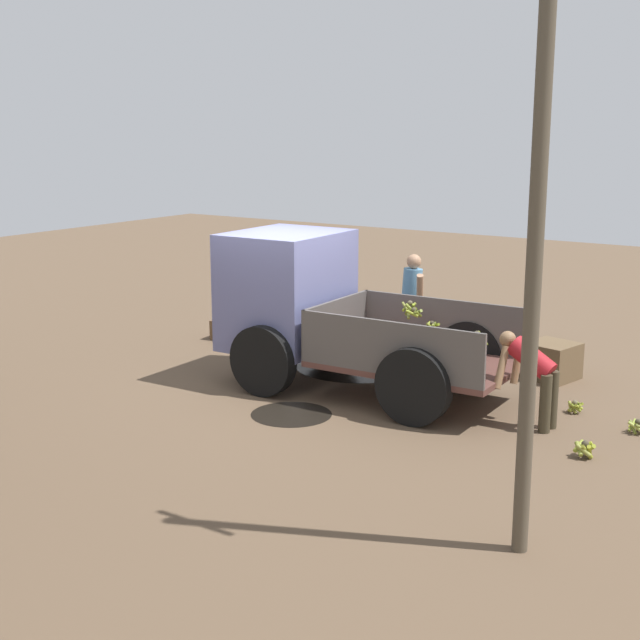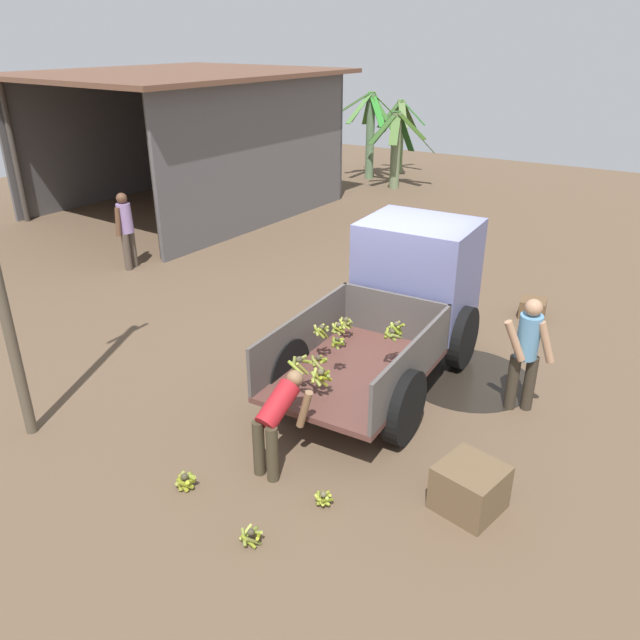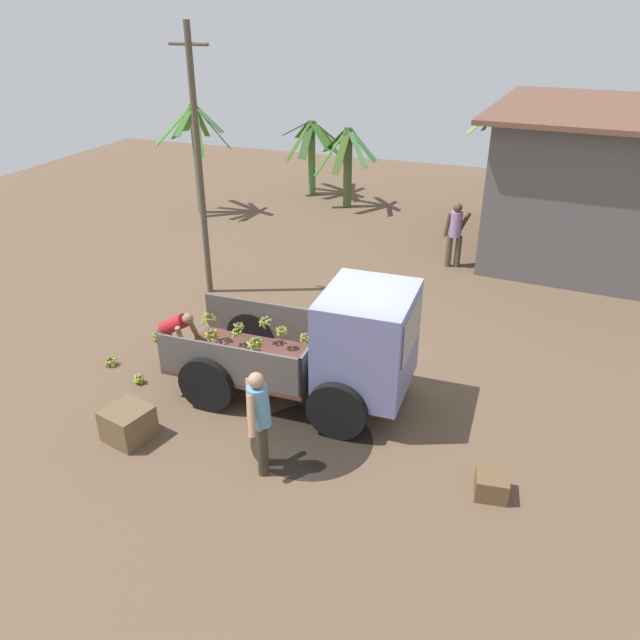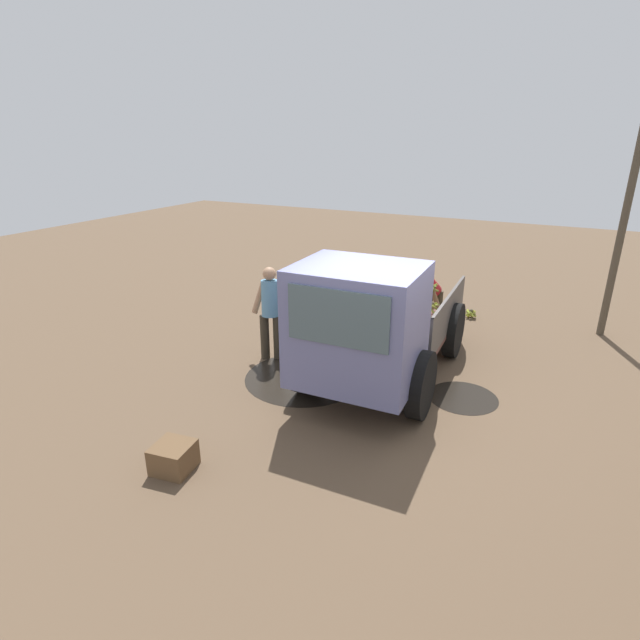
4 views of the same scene
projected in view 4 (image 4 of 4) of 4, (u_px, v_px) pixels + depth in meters
ground at (384, 405)px, 7.49m from camera, size 36.00×36.00×0.00m
mud_patch_0 at (463, 397)px, 7.71m from camera, size 1.06×1.06×0.01m
mud_patch_1 at (304, 377)px, 8.34m from camera, size 1.97×1.97×0.01m
cargo_truck at (368, 327)px, 7.38m from camera, size 4.21×2.12×2.18m
utility_pole at (633, 178)px, 9.05m from camera, size 0.91×0.14×5.94m
person_foreground_visitor at (270, 309)px, 8.77m from camera, size 0.55×0.69×1.69m
person_worker_loading at (432, 294)px, 10.30m from camera, size 0.77×0.64×1.17m
banana_bunch_on_ground_0 at (471, 313)px, 10.98m from camera, size 0.26×0.26×0.21m
banana_bunch_on_ground_1 at (397, 312)px, 11.12m from camera, size 0.21×0.21×0.17m
banana_bunch_on_ground_2 at (422, 302)px, 11.71m from camera, size 0.26×0.26×0.18m
wooden_crate_0 at (324, 306)px, 10.96m from camera, size 0.80×0.80×0.54m
wooden_crate_1 at (174, 457)px, 6.01m from camera, size 0.51×0.51×0.34m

